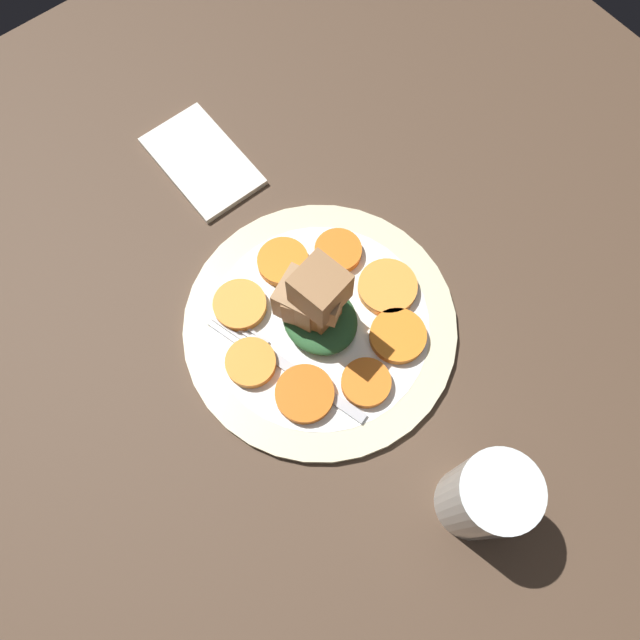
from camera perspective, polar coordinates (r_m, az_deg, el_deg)
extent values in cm
cube|color=#4C3828|center=(70.50, 0.00, -0.90)|extent=(120.00, 120.00, 2.00)
cylinder|color=beige|center=(69.09, 0.00, -0.47)|extent=(30.24, 30.24, 1.00)
cylinder|color=white|center=(69.04, 0.00, -0.46)|extent=(24.19, 24.19, 1.00)
cylinder|color=orange|center=(69.94, 6.19, 3.00)|extent=(6.62, 6.62, 1.16)
cylinder|color=orange|center=(71.51, 1.66, 6.31)|extent=(5.41, 5.41, 1.16)
cylinder|color=orange|center=(70.99, -3.40, 5.33)|extent=(5.83, 5.83, 1.16)
cylinder|color=orange|center=(69.26, -7.33, 1.37)|extent=(5.90, 5.90, 1.16)
cylinder|color=orange|center=(66.87, -6.35, -3.89)|extent=(5.43, 5.43, 1.16)
cylinder|color=orange|center=(65.57, -1.41, -6.78)|extent=(6.23, 6.23, 1.16)
cylinder|color=orange|center=(66.03, 4.23, -5.74)|extent=(5.28, 5.28, 1.16)
cylinder|color=orange|center=(67.93, 7.13, -1.46)|extent=(6.16, 6.16, 1.16)
ellipsoid|color=#2D6033|center=(67.33, 0.00, 0.08)|extent=(8.63, 7.77, 2.55)
cube|color=#9E754C|center=(64.46, -1.75, 2.04)|extent=(5.93, 5.93, 4.51)
cube|color=olive|center=(64.41, -1.15, 1.67)|extent=(5.90, 5.90, 4.25)
cube|color=#9E754C|center=(65.09, 0.26, 2.25)|extent=(3.96, 3.96, 3.49)
cube|color=olive|center=(64.59, 0.36, 0.95)|extent=(3.76, 3.76, 3.28)
cube|color=olive|center=(59.82, -0.17, 3.05)|extent=(5.38, 5.38, 4.61)
cube|color=#9E754C|center=(61.33, 0.31, 1.51)|extent=(4.48, 4.48, 3.26)
cube|color=#B2B2B7|center=(66.21, -0.67, -5.88)|extent=(12.93, 4.72, 0.40)
cube|color=#B2B2B7|center=(67.77, -5.76, -2.38)|extent=(2.17, 2.66, 0.40)
cube|color=#B2B2B7|center=(68.55, -8.51, -1.47)|extent=(5.06, 1.74, 0.40)
cube|color=#B2B2B7|center=(68.68, -8.16, -1.04)|extent=(5.06, 1.74, 0.40)
cube|color=#B2B2B7|center=(68.81, -7.82, -0.61)|extent=(5.06, 1.74, 0.40)
cube|color=#B2B2B7|center=(68.95, -7.49, -0.19)|extent=(5.06, 1.74, 0.40)
cylinder|color=silver|center=(61.10, 14.53, -15.68)|extent=(7.27, 7.27, 12.31)
cube|color=silver|center=(80.70, -10.73, 14.08)|extent=(14.99, 9.00, 0.80)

